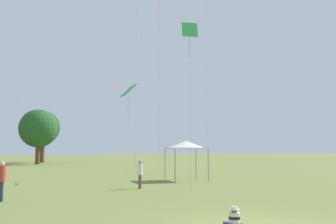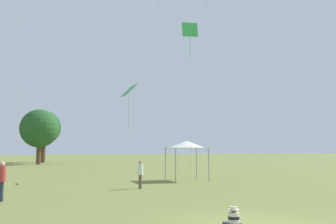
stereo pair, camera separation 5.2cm
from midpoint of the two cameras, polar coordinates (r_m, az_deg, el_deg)
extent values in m
cube|color=#383D56|center=(11.84, 9.28, -15.78)|extent=(0.41, 0.50, 0.10)
cylinder|color=silver|center=(11.73, 9.47, -14.90)|extent=(0.33, 0.33, 0.30)
cylinder|color=black|center=(11.73, 9.47, -14.90)|extent=(0.34, 0.34, 0.08)
sphere|color=brown|center=(11.69, 9.45, -13.79)|extent=(0.19, 0.19, 0.19)
cylinder|color=beige|center=(11.69, 9.45, -13.77)|extent=(0.32, 0.32, 0.01)
cylinder|color=beige|center=(11.68, 9.45, -13.59)|extent=(0.19, 0.19, 0.08)
cylinder|color=brown|center=(22.23, -4.16, -10.06)|extent=(0.20, 0.20, 0.76)
cylinder|color=silver|center=(22.18, -4.15, -8.30)|extent=(0.36, 0.36, 0.60)
sphere|color=#A37556|center=(22.17, -4.14, -7.30)|extent=(0.21, 0.21, 0.21)
cylinder|color=#282D42|center=(18.23, -23.15, -10.59)|extent=(0.27, 0.27, 0.82)
cylinder|color=#B23833|center=(18.17, -23.06, -8.29)|extent=(0.48, 0.48, 0.65)
sphere|color=#DBAD89|center=(18.15, -23.01, -6.97)|extent=(0.22, 0.22, 0.22)
cube|color=white|center=(27.89, 2.58, -5.27)|extent=(2.86, 2.86, 0.08)
cone|color=white|center=(27.90, 2.57, -4.70)|extent=(2.72, 2.72, 0.48)
cylinder|color=#99999E|center=(28.69, -0.48, -7.57)|extent=(0.07, 0.07, 2.21)
cylinder|color=#99999E|center=(29.45, 4.03, -7.50)|extent=(0.07, 0.07, 2.21)
cylinder|color=#99999E|center=(26.40, 0.98, -7.76)|extent=(0.07, 0.07, 2.21)
cylinder|color=#99999E|center=(27.22, 5.82, -7.66)|extent=(0.07, 0.07, 2.21)
cylinder|color=#339EDB|center=(38.95, 5.49, 15.66)|extent=(0.02, 0.02, 1.41)
cylinder|color=#BCB7A8|center=(36.92, 5.59, 4.57)|extent=(0.01, 0.01, 17.12)
cube|color=green|center=(21.63, 3.10, 11.85)|extent=(0.88, 0.40, 0.83)
cylinder|color=green|center=(21.38, 3.11, 9.51)|extent=(0.02, 0.02, 1.23)
cylinder|color=#BCB7A8|center=(20.77, 3.16, 0.44)|extent=(0.01, 0.01, 8.60)
cube|color=green|center=(29.16, -5.82, 3.12)|extent=(1.06, 1.40, 0.95)
cylinder|color=green|center=(28.98, -5.85, 0.15)|extent=(0.02, 0.02, 2.11)
cylinder|color=#BCB7A8|center=(28.86, -5.88, -3.27)|extent=(0.01, 0.01, 6.49)
cylinder|color=pink|center=(35.75, -1.30, 15.17)|extent=(0.02, 0.02, 1.30)
cylinder|color=#BCB7A8|center=(33.96, -1.32, 4.28)|extent=(0.01, 0.01, 15.80)
cylinder|color=#BCB7A8|center=(35.52, -4.68, 6.58)|extent=(0.01, 0.01, 19.10)
cylinder|color=brown|center=(59.59, -18.41, -5.47)|extent=(0.65, 0.65, 3.64)
sphere|color=#235123|center=(59.66, -18.32, -2.27)|extent=(5.52, 5.52, 5.52)
cylinder|color=brown|center=(67.70, -17.83, -5.22)|extent=(0.80, 0.80, 4.18)
sphere|color=#1E471E|center=(67.79, -17.75, -2.16)|extent=(5.57, 5.57, 5.57)
camera|label=1|loc=(0.03, -90.09, 0.01)|focal=42.00mm
camera|label=2|loc=(0.03, 89.91, -0.01)|focal=42.00mm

